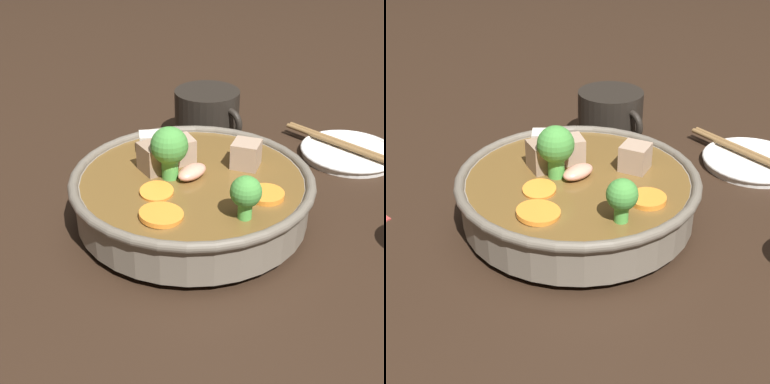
{
  "view_description": "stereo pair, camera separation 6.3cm",
  "coord_description": "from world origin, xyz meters",
  "views": [
    {
      "loc": [
        0.4,
        -0.37,
        0.36
      ],
      "look_at": [
        0.0,
        0.0,
        0.04
      ],
      "focal_mm": 50.0,
      "sensor_mm": 36.0,
      "label": 1
    },
    {
      "loc": [
        0.44,
        -0.32,
        0.36
      ],
      "look_at": [
        0.0,
        0.0,
        0.04
      ],
      "focal_mm": 50.0,
      "sensor_mm": 36.0,
      "label": 2
    }
  ],
  "objects": [
    {
      "name": "chopsticks_pair",
      "position": [
        0.03,
        0.29,
        0.02
      ],
      "size": [
        0.22,
        0.02,
        0.01
      ],
      "color": "olive",
      "rests_on": "side_saucer"
    },
    {
      "name": "ground_plane",
      "position": [
        0.0,
        0.0,
        0.0
      ],
      "size": [
        3.0,
        3.0,
        0.0
      ],
      "primitive_type": "plane",
      "color": "black"
    },
    {
      "name": "dark_mug",
      "position": [
        -0.15,
        0.17,
        0.04
      ],
      "size": [
        0.12,
        0.1,
        0.08
      ],
      "color": "black",
      "rests_on": "ground_plane"
    },
    {
      "name": "stirfry_bowl",
      "position": [
        -0.0,
        -0.0,
        0.04
      ],
      "size": [
        0.28,
        0.28,
        0.12
      ],
      "color": "slate",
      "rests_on": "ground_plane"
    },
    {
      "name": "side_saucer",
      "position": [
        0.03,
        0.29,
        0.01
      ],
      "size": [
        0.14,
        0.14,
        0.01
      ],
      "color": "white",
      "rests_on": "ground_plane"
    }
  ]
}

